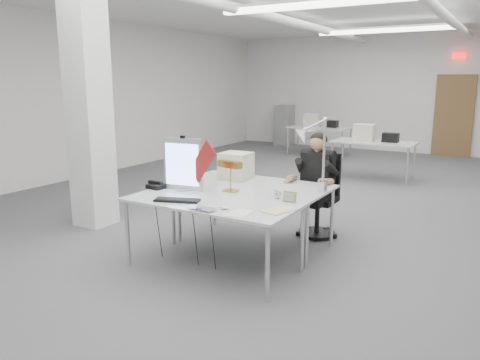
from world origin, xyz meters
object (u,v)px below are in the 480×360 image
object	(u,v)px
monitor	(183,164)
architect_lamp	(316,152)
seated_person	(317,168)
laptop	(198,210)
office_chair	(318,196)
desk_phone	(157,186)
desk_main	(213,201)
beige_monitor	(236,166)
bankers_lamp	(231,177)

from	to	relation	value
monitor	architect_lamp	xyz separation A→B (m)	(1.39, 0.44, 0.19)
seated_person	laptop	distance (m)	1.99
office_chair	architect_lamp	world-z (taller)	architect_lamp
monitor	desk_phone	world-z (taller)	monitor
desk_main	seated_person	distance (m)	1.63
monitor	architect_lamp	size ratio (longest dim) A/B	0.61
desk_main	laptop	size ratio (longest dim) A/B	5.95
laptop	architect_lamp	xyz separation A→B (m)	(0.74, 1.07, 0.47)
office_chair	beige_monitor	distance (m)	1.11
laptop	bankers_lamp	world-z (taller)	bankers_lamp
laptop	beige_monitor	bearing A→B (deg)	111.13
seated_person	laptop	size ratio (longest dim) A/B	3.30
desk_main	monitor	xyz separation A→B (m)	(-0.54, 0.23, 0.30)
seated_person	beige_monitor	distance (m)	1.01
seated_person	monitor	world-z (taller)	seated_person
desk_main	architect_lamp	bearing A→B (deg)	38.01
laptop	architect_lamp	distance (m)	1.39
desk_main	laptop	world-z (taller)	laptop
desk_phone	architect_lamp	distance (m)	1.84
monitor	beige_monitor	distance (m)	0.82
office_chair	desk_main	bearing A→B (deg)	-104.66
office_chair	seated_person	distance (m)	0.38
monitor	beige_monitor	size ratio (longest dim) A/B	1.65
seated_person	architect_lamp	bearing A→B (deg)	-66.26
monitor	laptop	size ratio (longest dim) A/B	1.93
desk_main	office_chair	size ratio (longest dim) A/B	1.71
desk_main	seated_person	world-z (taller)	seated_person
architect_lamp	office_chair	bearing A→B (deg)	94.58
beige_monitor	architect_lamp	xyz separation A→B (m)	(1.18, -0.35, 0.31)
office_chair	bankers_lamp	bearing A→B (deg)	-112.37
bankers_lamp	laptop	bearing A→B (deg)	-67.30
desk_phone	seated_person	bearing A→B (deg)	50.81
seated_person	architect_lamp	distance (m)	0.98
office_chair	beige_monitor	xyz separation A→B (m)	(-0.87, -0.57, 0.40)
laptop	beige_monitor	distance (m)	1.49
desk_main	monitor	bearing A→B (deg)	157.34
desk_main	architect_lamp	size ratio (longest dim) A/B	1.87
beige_monitor	bankers_lamp	bearing A→B (deg)	-66.43
seated_person	beige_monitor	size ratio (longest dim) A/B	2.83
office_chair	bankers_lamp	world-z (taller)	bankers_lamp
office_chair	laptop	xyz separation A→B (m)	(-0.44, -1.99, 0.24)
desk_phone	beige_monitor	bearing A→B (deg)	65.06
seated_person	desk_phone	distance (m)	1.99
seated_person	bankers_lamp	size ratio (longest dim) A/B	3.01
bankers_lamp	architect_lamp	world-z (taller)	architect_lamp
architect_lamp	desk_phone	bearing A→B (deg)	-176.17
desk_main	laptop	distance (m)	0.42
monitor	desk_phone	distance (m)	0.42
seated_person	bankers_lamp	bearing A→B (deg)	-113.39
office_chair	seated_person	world-z (taller)	seated_person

